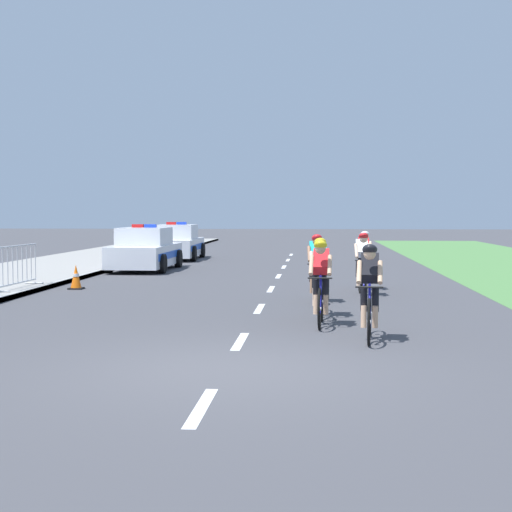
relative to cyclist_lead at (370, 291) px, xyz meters
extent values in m
plane|color=#424247|center=(-2.01, -2.30, -0.79)|extent=(160.00, 160.00, 0.00)
cube|color=gray|center=(-10.16, 11.70, -0.73)|extent=(4.73, 60.00, 0.12)
cube|color=#9E9E99|center=(-7.87, 11.70, -0.72)|extent=(0.16, 60.00, 0.13)
cube|color=white|center=(-2.01, -4.24, -0.78)|extent=(0.14, 1.60, 0.01)
cube|color=white|center=(-2.01, -0.24, -0.78)|extent=(0.14, 1.60, 0.01)
cube|color=white|center=(-2.01, 3.76, -0.78)|extent=(0.14, 1.60, 0.01)
cube|color=white|center=(-2.01, 7.76, -0.78)|extent=(0.14, 1.60, 0.01)
cube|color=white|center=(-2.01, 11.76, -0.78)|extent=(0.14, 1.60, 0.01)
cube|color=white|center=(-2.01, 15.76, -0.78)|extent=(0.14, 1.60, 0.01)
cube|color=white|center=(-2.01, 19.76, -0.78)|extent=(0.14, 1.60, 0.01)
cube|color=white|center=(-2.01, 23.76, -0.78)|extent=(0.14, 1.60, 0.01)
torus|color=black|center=(-0.04, -0.48, -0.42)|extent=(0.10, 0.73, 0.72)
cylinder|color=#99999E|center=(-0.04, -0.48, -0.42)|extent=(0.06, 0.06, 0.06)
torus|color=black|center=(0.04, 0.52, -0.42)|extent=(0.10, 0.73, 0.72)
cylinder|color=#99999E|center=(0.04, 0.52, -0.42)|extent=(0.06, 0.06, 0.06)
cylinder|color=#1E1E99|center=(0.00, -0.03, 0.11)|extent=(0.08, 0.55, 0.04)
cylinder|color=#1E1E99|center=(-0.02, -0.20, -0.21)|extent=(0.08, 0.48, 0.63)
cylinder|color=#1E1E99|center=(0.01, 0.17, -0.19)|extent=(0.04, 0.04, 0.65)
cylinder|color=black|center=(-0.03, -0.38, 0.09)|extent=(0.42, 0.06, 0.03)
cube|color=black|center=(0.01, 0.17, 0.15)|extent=(0.12, 0.23, 0.05)
cube|color=black|center=(0.00, 0.05, 0.35)|extent=(0.32, 0.56, 0.46)
cube|color=black|center=(0.01, 0.16, 0.19)|extent=(0.30, 0.22, 0.18)
cylinder|color=black|center=(0.10, 0.10, -0.15)|extent=(0.13, 0.23, 0.40)
cylinder|color=tan|center=(0.09, 0.03, -0.41)|extent=(0.10, 0.16, 0.36)
cylinder|color=black|center=(-0.08, 0.12, -0.15)|extent=(0.12, 0.18, 0.40)
cylinder|color=tan|center=(-0.09, 0.04, -0.41)|extent=(0.10, 0.13, 0.36)
cylinder|color=tan|center=(0.15, -0.18, 0.30)|extent=(0.11, 0.41, 0.35)
cylinder|color=tan|center=(-0.17, -0.15, 0.30)|extent=(0.11, 0.41, 0.35)
sphere|color=tan|center=(-0.02, -0.25, 0.59)|extent=(0.19, 0.19, 0.19)
ellipsoid|color=black|center=(-0.02, -0.26, 0.66)|extent=(0.26, 0.33, 0.24)
torus|color=black|center=(-0.77, 1.03, -0.42)|extent=(0.08, 0.73, 0.72)
cylinder|color=#99999E|center=(-0.77, 1.03, -0.42)|extent=(0.06, 0.06, 0.06)
torus|color=black|center=(-0.73, 2.02, -0.42)|extent=(0.08, 0.73, 0.72)
cylinder|color=#99999E|center=(-0.73, 2.02, -0.42)|extent=(0.06, 0.06, 0.06)
cylinder|color=#1E1E99|center=(-0.75, 1.47, 0.11)|extent=(0.06, 0.55, 0.04)
cylinder|color=#1E1E99|center=(-0.76, 1.30, -0.21)|extent=(0.06, 0.48, 0.63)
cylinder|color=#1E1E99|center=(-0.74, 1.67, -0.19)|extent=(0.04, 0.04, 0.65)
cylinder|color=black|center=(-0.77, 1.13, 0.09)|extent=(0.42, 0.05, 0.03)
cube|color=black|center=(-0.74, 1.67, 0.15)|extent=(0.11, 0.22, 0.05)
cube|color=red|center=(-0.75, 1.55, 0.35)|extent=(0.31, 0.56, 0.45)
cube|color=black|center=(-0.74, 1.66, 0.19)|extent=(0.29, 0.21, 0.18)
cylinder|color=black|center=(-0.66, 1.61, -0.15)|extent=(0.12, 0.23, 0.40)
cylinder|color=tan|center=(-0.66, 1.53, -0.41)|extent=(0.10, 0.16, 0.36)
cylinder|color=black|center=(-0.84, 1.62, -0.15)|extent=(0.12, 0.17, 0.40)
cylinder|color=tan|center=(-0.84, 1.54, -0.41)|extent=(0.10, 0.13, 0.36)
cylinder|color=tan|center=(-0.60, 1.33, 0.30)|extent=(0.09, 0.40, 0.35)
cylinder|color=tan|center=(-0.92, 1.34, 0.30)|extent=(0.09, 0.40, 0.35)
sphere|color=tan|center=(-0.76, 1.25, 0.59)|extent=(0.19, 0.19, 0.19)
ellipsoid|color=yellow|center=(-0.76, 1.24, 0.66)|extent=(0.24, 0.32, 0.24)
torus|color=black|center=(-0.75, 2.24, -0.42)|extent=(0.07, 0.72, 0.72)
cylinder|color=#99999E|center=(-0.75, 2.24, -0.42)|extent=(0.06, 0.06, 0.06)
torus|color=black|center=(-0.78, 3.24, -0.42)|extent=(0.07, 0.72, 0.72)
cylinder|color=#99999E|center=(-0.78, 3.24, -0.42)|extent=(0.06, 0.06, 0.06)
cylinder|color=black|center=(-0.77, 2.69, 0.11)|extent=(0.05, 0.55, 0.04)
cylinder|color=black|center=(-0.76, 2.51, -0.21)|extent=(0.05, 0.48, 0.63)
cylinder|color=black|center=(-0.77, 2.89, -0.19)|extent=(0.04, 0.04, 0.65)
cylinder|color=black|center=(-0.76, 2.34, 0.09)|extent=(0.42, 0.04, 0.03)
cube|color=black|center=(-0.77, 2.89, 0.15)|extent=(0.11, 0.22, 0.05)
cube|color=#19B2B7|center=(-0.77, 2.76, 0.35)|extent=(0.30, 0.56, 0.44)
cube|color=black|center=(-0.77, 2.88, 0.19)|extent=(0.29, 0.21, 0.18)
cylinder|color=black|center=(-0.68, 2.83, -0.15)|extent=(0.12, 0.23, 0.40)
cylinder|color=beige|center=(-0.68, 2.75, -0.41)|extent=(0.09, 0.16, 0.36)
cylinder|color=black|center=(-0.86, 2.82, -0.15)|extent=(0.11, 0.17, 0.40)
cylinder|color=beige|center=(-0.86, 2.74, -0.41)|extent=(0.09, 0.13, 0.36)
cylinder|color=beige|center=(-0.60, 2.55, 0.30)|extent=(0.09, 0.40, 0.35)
cylinder|color=beige|center=(-0.92, 2.54, 0.30)|extent=(0.09, 0.40, 0.35)
sphere|color=beige|center=(-0.76, 2.46, 0.59)|extent=(0.19, 0.19, 0.19)
ellipsoid|color=yellow|center=(-0.76, 2.45, 0.66)|extent=(0.24, 0.32, 0.24)
torus|color=black|center=(-0.81, 4.53, -0.42)|extent=(0.09, 0.73, 0.72)
cylinder|color=#99999E|center=(-0.81, 4.53, -0.42)|extent=(0.06, 0.06, 0.06)
torus|color=black|center=(-0.87, 5.53, -0.42)|extent=(0.09, 0.73, 0.72)
cylinder|color=#99999E|center=(-0.87, 5.53, -0.42)|extent=(0.06, 0.06, 0.06)
cylinder|color=black|center=(-0.83, 4.98, 0.11)|extent=(0.07, 0.55, 0.04)
cylinder|color=black|center=(-0.82, 4.81, -0.21)|extent=(0.07, 0.48, 0.63)
cylinder|color=black|center=(-0.85, 5.18, -0.19)|extent=(0.04, 0.04, 0.65)
cylinder|color=black|center=(-0.81, 4.63, 0.09)|extent=(0.42, 0.05, 0.03)
cube|color=black|center=(-0.85, 5.18, 0.15)|extent=(0.11, 0.23, 0.05)
cube|color=#19B2B7|center=(-0.84, 5.05, 0.35)|extent=(0.31, 0.57, 0.44)
cube|color=black|center=(-0.85, 5.17, 0.19)|extent=(0.29, 0.22, 0.18)
cylinder|color=black|center=(-0.75, 5.13, -0.15)|extent=(0.12, 0.23, 0.40)
cylinder|color=#9E7051|center=(-0.75, 5.05, -0.41)|extent=(0.10, 0.16, 0.36)
cylinder|color=black|center=(-0.93, 5.11, -0.15)|extent=(0.12, 0.17, 0.40)
cylinder|color=#9E7051|center=(-0.93, 5.03, -0.41)|extent=(0.10, 0.13, 0.36)
cylinder|color=#9E7051|center=(-0.67, 4.85, 0.30)|extent=(0.10, 0.41, 0.35)
cylinder|color=#9E7051|center=(-0.99, 4.83, 0.30)|extent=(0.10, 0.41, 0.35)
sphere|color=#9E7051|center=(-0.82, 4.76, 0.59)|extent=(0.19, 0.19, 0.19)
ellipsoid|color=red|center=(-0.82, 4.75, 0.66)|extent=(0.25, 0.33, 0.24)
torus|color=black|center=(0.29, 5.94, -0.42)|extent=(0.07, 0.73, 0.72)
cylinder|color=#99999E|center=(0.29, 5.94, -0.42)|extent=(0.06, 0.06, 0.06)
torus|color=black|center=(0.25, 6.94, -0.42)|extent=(0.07, 0.73, 0.72)
cylinder|color=#99999E|center=(0.25, 6.94, -0.42)|extent=(0.06, 0.06, 0.06)
cylinder|color=#1E1E99|center=(0.27, 6.39, 0.11)|extent=(0.06, 0.55, 0.04)
cylinder|color=#1E1E99|center=(0.28, 6.21, -0.21)|extent=(0.06, 0.48, 0.63)
cylinder|color=#1E1E99|center=(0.27, 6.59, -0.19)|extent=(0.04, 0.04, 0.65)
cylinder|color=black|center=(0.29, 6.04, 0.09)|extent=(0.42, 0.04, 0.03)
cube|color=black|center=(0.27, 6.59, 0.15)|extent=(0.11, 0.22, 0.05)
cube|color=white|center=(0.27, 6.46, 0.35)|extent=(0.30, 0.56, 0.44)
cube|color=black|center=(0.27, 6.58, 0.19)|extent=(0.29, 0.21, 0.18)
cylinder|color=black|center=(0.36, 6.53, -0.15)|extent=(0.12, 0.23, 0.40)
cylinder|color=beige|center=(0.36, 6.45, -0.41)|extent=(0.10, 0.16, 0.36)
cylinder|color=black|center=(0.18, 6.52, -0.15)|extent=(0.12, 0.17, 0.40)
cylinder|color=beige|center=(0.18, 6.44, -0.41)|extent=(0.09, 0.13, 0.36)
cylinder|color=beige|center=(0.44, 6.25, 0.30)|extent=(0.09, 0.40, 0.35)
cylinder|color=beige|center=(0.12, 6.24, 0.30)|extent=(0.09, 0.40, 0.35)
sphere|color=beige|center=(0.28, 6.16, 0.59)|extent=(0.19, 0.19, 0.19)
ellipsoid|color=red|center=(0.28, 6.15, 0.66)|extent=(0.24, 0.32, 0.24)
torus|color=black|center=(0.41, 7.39, -0.42)|extent=(0.05, 0.72, 0.72)
cylinder|color=#99999E|center=(0.41, 7.39, -0.42)|extent=(0.06, 0.06, 0.06)
torus|color=black|center=(0.40, 8.39, -0.42)|extent=(0.05, 0.72, 0.72)
cylinder|color=#99999E|center=(0.40, 8.39, -0.42)|extent=(0.06, 0.06, 0.06)
cylinder|color=white|center=(0.40, 7.84, 0.11)|extent=(0.04, 0.55, 0.04)
cylinder|color=white|center=(0.40, 7.67, -0.21)|extent=(0.05, 0.48, 0.63)
cylinder|color=white|center=(0.40, 8.04, -0.19)|extent=(0.04, 0.04, 0.65)
cylinder|color=black|center=(0.41, 7.49, 0.09)|extent=(0.42, 0.03, 0.03)
cube|color=black|center=(0.40, 8.04, 0.15)|extent=(0.10, 0.22, 0.05)
cube|color=red|center=(0.40, 7.92, 0.35)|extent=(0.29, 0.55, 0.44)
cube|color=black|center=(0.40, 8.03, 0.19)|extent=(0.28, 0.20, 0.18)
cylinder|color=black|center=(0.49, 7.98, -0.15)|extent=(0.11, 0.22, 0.40)
cylinder|color=beige|center=(0.49, 7.90, -0.41)|extent=(0.09, 0.15, 0.36)
cylinder|color=black|center=(0.31, 7.98, -0.15)|extent=(0.11, 0.17, 0.40)
cylinder|color=beige|center=(0.31, 7.90, -0.41)|extent=(0.09, 0.12, 0.36)
cylinder|color=beige|center=(0.56, 7.70, 0.30)|extent=(0.08, 0.40, 0.35)
cylinder|color=beige|center=(0.24, 7.70, 0.30)|extent=(0.08, 0.40, 0.35)
sphere|color=beige|center=(0.41, 7.62, 0.59)|extent=(0.19, 0.19, 0.19)
ellipsoid|color=white|center=(0.41, 7.61, 0.66)|extent=(0.23, 0.32, 0.24)
cube|color=silver|center=(-6.74, 13.91, -0.27)|extent=(1.81, 4.42, 0.72)
cube|color=silver|center=(-6.75, 13.81, 0.39)|extent=(1.58, 2.12, 0.60)
cube|color=#283342|center=(-6.74, 14.82, 0.37)|extent=(1.44, 0.09, 0.51)
cube|color=#1947B2|center=(-7.63, 13.92, -0.25)|extent=(0.05, 3.74, 0.24)
cube|color=#1947B2|center=(-5.86, 13.90, -0.25)|extent=(0.05, 3.74, 0.24)
cube|color=red|center=(-6.97, 13.81, 0.75)|extent=(0.40, 0.18, 0.11)
cube|color=blue|center=(-6.53, 13.81, 0.75)|extent=(0.40, 0.18, 0.11)
cylinder|color=black|center=(-7.63, 15.28, -0.47)|extent=(0.21, 0.64, 0.64)
cylinder|color=black|center=(-5.83, 15.27, -0.47)|extent=(0.21, 0.64, 0.64)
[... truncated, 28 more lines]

